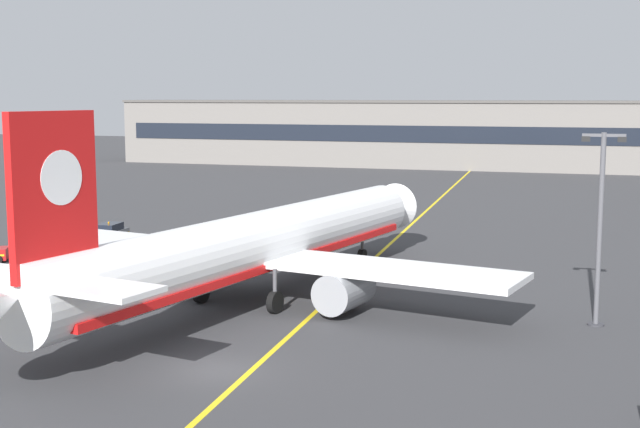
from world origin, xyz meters
TOP-DOWN VIEW (x-y plane):
  - ground_plane at (0.00, 0.00)m, footprint 400.00×400.00m
  - taxiway_centreline at (0.00, 30.00)m, footprint 8.99×179.80m
  - airliner_foreground at (-3.39, 12.76)m, footprint 32.32×41.23m
  - apron_lamp_post at (16.20, 13.32)m, footprint 2.24×0.90m
  - service_car_third at (-22.96, 28.49)m, footprint 2.34×4.36m
  - terminal_building at (-6.79, 113.80)m, footprint 122.59×12.40m

SIDE VIEW (x-z plane):
  - ground_plane at x=0.00m, z-range 0.00..0.00m
  - taxiway_centreline at x=0.00m, z-range 0.00..0.01m
  - service_car_third at x=-22.96m, z-range -0.13..1.66m
  - airliner_foreground at x=-3.39m, z-range -2.46..9.19m
  - apron_lamp_post at x=16.20m, z-range 0.29..10.67m
  - terminal_building at x=-6.79m, z-range 0.01..11.52m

